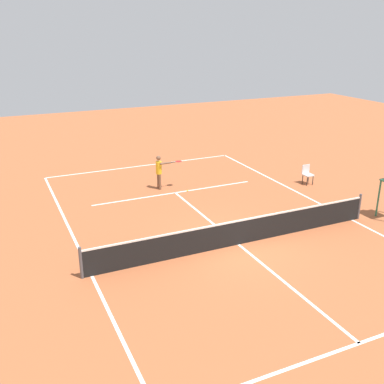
{
  "coord_description": "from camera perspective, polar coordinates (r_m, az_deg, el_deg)",
  "views": [
    {
      "loc": [
        7.56,
        12.54,
        7.32
      ],
      "look_at": [
        0.15,
        -3.7,
        0.8
      ],
      "focal_mm": 42.15,
      "sensor_mm": 36.0,
      "label": 1
    }
  ],
  "objects": [
    {
      "name": "tennis_net",
      "position": [
        16.16,
        5.96,
        -5.04
      ],
      "size": [
        11.28,
        0.1,
        1.07
      ],
      "color": "#4C4C51",
      "rests_on": "ground"
    },
    {
      "name": "courtside_chair_mid",
      "position": [
        23.04,
        14.38,
        2.29
      ],
      "size": [
        0.44,
        0.46,
        0.95
      ],
      "color": "#262626",
      "rests_on": "ground"
    },
    {
      "name": "court_lines",
      "position": [
        16.37,
        5.9,
        -6.61
      ],
      "size": [
        10.68,
        21.67,
        0.01
      ],
      "color": "white",
      "rests_on": "ground"
    },
    {
      "name": "ground_plane",
      "position": [
        16.37,
        5.9,
        -6.62
      ],
      "size": [
        60.0,
        60.0,
        0.0
      ],
      "primitive_type": "plane",
      "color": "#AD5933"
    },
    {
      "name": "player_serving",
      "position": [
        21.52,
        -4.09,
        2.88
      ],
      "size": [
        1.26,
        0.53,
        1.66
      ],
      "rotation": [
        0.0,
        0.0,
        1.6
      ],
      "color": "brown",
      "rests_on": "ground"
    },
    {
      "name": "tennis_ball",
      "position": [
        21.43,
        -0.56,
        0.18
      ],
      "size": [
        0.07,
        0.07,
        0.07
      ],
      "primitive_type": "sphere",
      "color": "#CCE033",
      "rests_on": "ground"
    }
  ]
}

